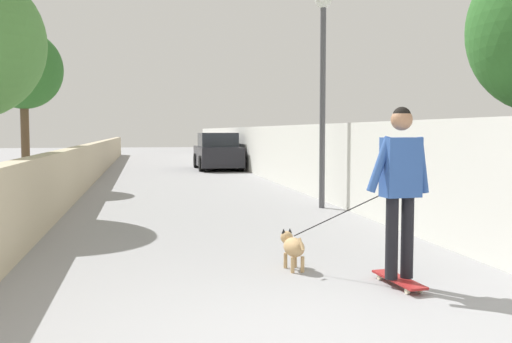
# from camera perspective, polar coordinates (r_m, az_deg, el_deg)

# --- Properties ---
(ground_plane) EXTENTS (80.00, 80.00, 0.00)m
(ground_plane) POSITION_cam_1_polar(r_m,az_deg,el_deg) (18.10, -7.08, -1.08)
(ground_plane) COLOR gray
(wall_left) EXTENTS (48.00, 0.30, 1.21)m
(wall_left) POSITION_cam_1_polar(r_m,az_deg,el_deg) (16.11, -17.08, 0.29)
(wall_left) COLOR tan
(wall_left) RESTS_ON ground
(fence_right) EXTENTS (48.00, 0.30, 1.78)m
(fence_right) POSITION_cam_1_polar(r_m,az_deg,el_deg) (16.55, 3.60, 1.54)
(fence_right) COLOR silver
(fence_right) RESTS_ON ground
(tree_left_near) EXTENTS (2.15, 2.15, 4.42)m
(tree_left_near) POSITION_cam_1_polar(r_m,az_deg,el_deg) (17.38, -22.20, 9.32)
(tree_left_near) COLOR brown
(tree_left_near) RESTS_ON ground
(lamp_post) EXTENTS (0.36, 0.36, 4.48)m
(lamp_post) POSITION_cam_1_polar(r_m,az_deg,el_deg) (12.07, 6.69, 10.87)
(lamp_post) COLOR #4C4C51
(lamp_post) RESTS_ON ground
(skateboard) EXTENTS (0.81, 0.27, 0.08)m
(skateboard) POSITION_cam_1_polar(r_m,az_deg,el_deg) (6.21, 14.06, -10.44)
(skateboard) COLOR maroon
(skateboard) RESTS_ON ground
(person_skateboarder) EXTENTS (0.25, 0.71, 1.77)m
(person_skateboarder) POSITION_cam_1_polar(r_m,az_deg,el_deg) (6.03, 14.23, -0.67)
(person_skateboarder) COLOR black
(person_skateboarder) RESTS_ON skateboard
(dog) EXTENTS (1.21, 1.02, 1.06)m
(dog) POSITION_cam_1_polar(r_m,az_deg,el_deg) (6.70, 3.74, -7.44)
(dog) COLOR tan
(dog) RESTS_ON ground
(car_near) EXTENTS (3.83, 1.80, 1.54)m
(car_near) POSITION_cam_1_polar(r_m,az_deg,el_deg) (24.12, -3.85, 1.91)
(car_near) COLOR black
(car_near) RESTS_ON ground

